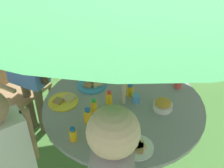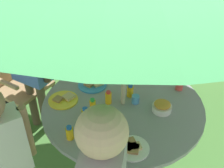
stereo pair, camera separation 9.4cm
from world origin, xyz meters
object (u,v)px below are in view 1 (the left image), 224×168
object	(u,v)px
child_in_yellow_shirt	(91,40)
plate_mid_left	(64,101)
plate_far_left	(92,85)
juice_bottle_front_edge	(98,130)
juice_bottle_far_right	(94,106)
juice_bottle_near_right	(109,98)
cup_far	(178,84)
plate_near_left	(137,146)
juice_bottle_center_front	(73,134)
juice_bottle_mid_right	(130,90)
garden_table	(123,117)
child_in_white_shirt	(3,150)
child_in_blue_shirt	(25,59)
juice_bottle_center_back	(87,116)
wooden_chair	(11,77)
cup_near	(136,98)
snack_bowl	(163,105)

from	to	relation	value
child_in_yellow_shirt	plate_mid_left	xyz separation A→B (m)	(-0.47, -0.87, -0.07)
plate_far_left	juice_bottle_front_edge	world-z (taller)	juice_bottle_front_edge
juice_bottle_far_right	juice_bottle_front_edge	distance (m)	0.26
juice_bottle_near_right	juice_bottle_front_edge	world-z (taller)	juice_bottle_near_right
juice_bottle_far_right	cup_far	size ratio (longest dim) A/B	1.86
plate_near_left	juice_bottle_center_front	bearing A→B (deg)	152.13
juice_bottle_mid_right	plate_far_left	bearing A→B (deg)	139.18
garden_table	child_in_white_shirt	world-z (taller)	child_in_white_shirt
juice_bottle_center_front	cup_far	world-z (taller)	juice_bottle_center_front
child_in_blue_shirt	cup_far	bearing A→B (deg)	17.06
child_in_white_shirt	juice_bottle_center_back	world-z (taller)	child_in_white_shirt
child_in_blue_shirt	juice_bottle_center_back	distance (m)	0.93
cup_far	juice_bottle_far_right	bearing A→B (deg)	-174.06
plate_far_left	juice_bottle_near_right	size ratio (longest dim) A/B	2.16
juice_bottle_center_back	plate_far_left	bearing A→B (deg)	71.19
wooden_chair	child_in_white_shirt	bearing A→B (deg)	-133.28
plate_near_left	juice_bottle_center_front	size ratio (longest dim) A/B	2.05
garden_table	cup_far	size ratio (longest dim) A/B	20.52
child_in_yellow_shirt	juice_bottle_mid_right	distance (m)	0.96
child_in_blue_shirt	plate_near_left	size ratio (longest dim) A/B	6.10
juice_bottle_far_right	juice_bottle_center_front	size ratio (longest dim) A/B	1.07
juice_bottle_mid_right	cup_near	distance (m)	0.10
wooden_chair	juice_bottle_mid_right	world-z (taller)	wooden_chair
child_in_white_shirt	plate_near_left	xyz separation A→B (m)	(0.84, -0.21, -0.05)
cup_near	cup_far	world-z (taller)	cup_near
juice_bottle_near_right	juice_bottle_center_front	bearing A→B (deg)	-139.52
child_in_yellow_shirt	child_in_blue_shirt	distance (m)	0.78
garden_table	child_in_white_shirt	bearing A→B (deg)	-163.72
child_in_yellow_shirt	snack_bowl	world-z (taller)	child_in_yellow_shirt
juice_bottle_center_back	plate_near_left	bearing A→B (deg)	-54.64
juice_bottle_center_back	cup_far	size ratio (longest dim) A/B	1.93
child_in_blue_shirt	snack_bowl	size ratio (longest dim) A/B	9.06
garden_table	wooden_chair	size ratio (longest dim) A/B	1.30
plate_mid_left	juice_bottle_near_right	distance (m)	0.38
juice_bottle_center_front	cup_near	world-z (taller)	juice_bottle_center_front
garden_table	plate_mid_left	world-z (taller)	plate_mid_left
plate_near_left	juice_bottle_front_edge	world-z (taller)	juice_bottle_front_edge
child_in_blue_shirt	juice_bottle_center_front	bearing A→B (deg)	-30.94
snack_bowl	juice_bottle_mid_right	distance (m)	0.31
juice_bottle_front_edge	juice_bottle_near_right	bearing A→B (deg)	60.37
wooden_chair	juice_bottle_near_right	size ratio (longest dim) A/B	8.58
plate_near_left	juice_bottle_near_right	world-z (taller)	juice_bottle_near_right
child_in_blue_shirt	child_in_white_shirt	distance (m)	1.02
garden_table	juice_bottle_near_right	xyz separation A→B (m)	(-0.11, 0.03, 0.21)
plate_far_left	cup_near	size ratio (longest dim) A/B	3.64
plate_mid_left	cup_near	distance (m)	0.59
plate_near_left	juice_bottle_far_right	bearing A→B (deg)	111.32
plate_far_left	juice_bottle_mid_right	xyz separation A→B (m)	(0.27, -0.23, 0.04)
wooden_chair	juice_bottle_far_right	distance (m)	1.23
plate_far_left	juice_bottle_near_right	distance (m)	0.29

